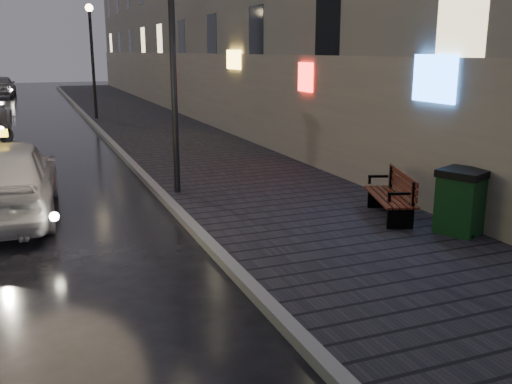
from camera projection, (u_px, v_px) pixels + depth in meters
ground at (151, 323)px, 7.14m from camera, size 120.00×120.00×0.00m
sidewalk at (143, 120)px, 27.46m from camera, size 4.60×58.00×0.15m
curb at (91, 122)px, 26.60m from camera, size 0.20×58.00×0.15m
lamp_near at (172, 43)px, 12.38m from camera, size 0.36×0.36×5.28m
lamp_far at (92, 47)px, 26.80m from camera, size 0.36×0.36×5.28m
bench at (393, 195)px, 11.03m from camera, size 1.14×1.86×0.90m
trash_bin at (462, 201)px, 10.08m from camera, size 0.99×0.99×1.15m
taxi_near at (3, 178)px, 11.41m from camera, size 2.29×5.02×1.67m
car_far at (1, 86)px, 42.16m from camera, size 2.09×4.75×1.59m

